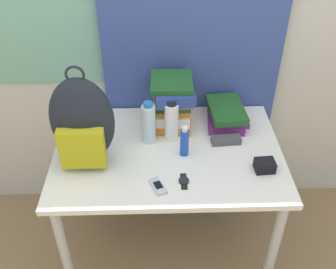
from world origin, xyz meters
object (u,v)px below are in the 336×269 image
book_stack_left (172,102)px  camera_pouch (265,166)px  backpack (82,123)px  sunscreen_bottle (184,142)px  sunglasses_case (226,140)px  cell_phone (158,186)px  wristwatch (184,181)px  book_stack_center (227,114)px  sports_bottle (172,121)px  water_bottle (149,123)px

book_stack_left → camera_pouch: (0.42, -0.40, -0.11)m
backpack → sunscreen_bottle: 0.49m
sunscreen_bottle → sunglasses_case: size_ratio=1.08×
cell_phone → wristwatch: bearing=15.9°
backpack → sunscreen_bottle: size_ratio=3.04×
sunglasses_case → camera_pouch: bearing=-54.3°
sunglasses_case → book_stack_center: bearing=81.7°
book_stack_left → cell_phone: bearing=-99.1°
sports_bottle → sunglasses_case: bearing=-10.4°
backpack → water_bottle: backpack is taller
sunscreen_bottle → camera_pouch: 0.40m
water_bottle → sunscreen_bottle: 0.21m
cell_phone → water_bottle: bearing=97.1°
book_stack_center → sunglasses_case: (-0.03, -0.19, -0.03)m
book_stack_center → sunglasses_case: 0.19m
book_stack_left → sports_bottle: bearing=-92.8°
sports_bottle → sunscreen_bottle: sports_bottle is taller
sports_bottle → camera_pouch: size_ratio=2.37×
sports_bottle → sunglasses_case: 0.30m
book_stack_center → wristwatch: size_ratio=2.88×
backpack → camera_pouch: size_ratio=5.28×
backpack → wristwatch: backpack is taller
cell_phone → wristwatch: cell_phone is taller
backpack → sports_bottle: 0.46m
book_stack_center → water_bottle: water_bottle is taller
sports_bottle → wristwatch: size_ratio=2.19×
book_stack_center → cell_phone: book_stack_center is taller
sports_bottle → cell_phone: (-0.07, -0.36, -0.10)m
water_bottle → wristwatch: water_bottle is taller
backpack → sunscreen_bottle: bearing=3.2°
water_bottle → sunglasses_case: size_ratio=1.52×
sunscreen_bottle → wristwatch: size_ratio=1.60×
book_stack_left → book_stack_center: (0.30, -0.00, -0.08)m
book_stack_center → sunscreen_bottle: bearing=-132.8°
sunscreen_bottle → book_stack_center: bearing=47.2°
wristwatch → sunglasses_case: bearing=50.0°
cell_phone → wristwatch: (0.12, 0.03, -0.00)m
sunglasses_case → wristwatch: bearing=-130.0°
water_bottle → camera_pouch: (0.55, -0.24, -0.08)m
backpack → sports_bottle: backpack is taller
book_stack_center → sunscreen_bottle: size_ratio=1.80×
sunscreen_bottle → cell_phone: (-0.13, -0.23, -0.07)m
backpack → book_stack_left: size_ratio=1.73×
sunscreen_bottle → wristwatch: (-0.01, -0.20, -0.07)m
backpack → sunglasses_case: 0.73m
book_stack_left → sunglasses_case: size_ratio=1.90×
wristwatch → book_stack_left: bearing=94.7°
book_stack_left → camera_pouch: 0.59m
sunscreen_bottle → cell_phone: size_ratio=1.42×
sunscreen_bottle → sunglasses_case: sunscreen_bottle is taller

